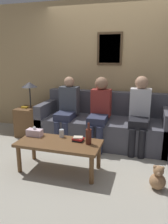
{
  "coord_description": "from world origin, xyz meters",
  "views": [
    {
      "loc": [
        0.74,
        -3.28,
        1.6
      ],
      "look_at": [
        -0.19,
        -0.1,
        0.72
      ],
      "focal_mm": 35.0,
      "sensor_mm": 36.0,
      "label": 1
    }
  ],
  "objects": [
    {
      "name": "person_left",
      "position": [
        -0.64,
        0.36,
        0.66
      ],
      "size": [
        0.34,
        0.61,
        1.2
      ],
      "color": "#2D334C",
      "rests_on": "ground_plane"
    },
    {
      "name": "ground_plane",
      "position": [
        0.0,
        0.0,
        0.0
      ],
      "size": [
        16.0,
        16.0,
        0.0
      ],
      "primitive_type": "plane",
      "color": "#ADA899"
    },
    {
      "name": "person_middle",
      "position": [
        -0.03,
        0.32,
        0.68
      ],
      "size": [
        0.34,
        0.62,
        1.22
      ],
      "color": "#2D334C",
      "rests_on": "ground_plane"
    },
    {
      "name": "wall_back",
      "position": [
        0.0,
        1.01,
        1.3
      ],
      "size": [
        9.0,
        0.08,
        2.6
      ],
      "color": "tan",
      "rests_on": "ground_plane"
    },
    {
      "name": "coffee_table",
      "position": [
        -0.38,
        -0.69,
        0.37
      ],
      "size": [
        1.16,
        0.53,
        0.43
      ],
      "color": "brown",
      "rests_on": "ground_plane"
    },
    {
      "name": "person_right",
      "position": [
        0.64,
        0.35,
        0.69
      ],
      "size": [
        0.34,
        0.6,
        1.25
      ],
      "color": "black",
      "rests_on": "ground_plane"
    },
    {
      "name": "teddy_bear",
      "position": [
        0.94,
        -0.77,
        0.13
      ],
      "size": [
        0.2,
        0.2,
        0.31
      ],
      "color": "#A87A51",
      "rests_on": "ground_plane"
    },
    {
      "name": "drinking_glass",
      "position": [
        -0.41,
        -0.5,
        0.48
      ],
      "size": [
        0.07,
        0.07,
        0.11
      ],
      "color": "silver",
      "rests_on": "coffee_table"
    },
    {
      "name": "couch_main",
      "position": [
        0.0,
        0.53,
        0.32
      ],
      "size": [
        2.33,
        0.91,
        0.91
      ],
      "color": "#4C4C56",
      "rests_on": "ground_plane"
    },
    {
      "name": "wine_bottle",
      "position": [
        0.03,
        -0.63,
        0.54
      ],
      "size": [
        0.08,
        0.08,
        0.3
      ],
      "color": "#562319",
      "rests_on": "coffee_table"
    },
    {
      "name": "side_table_with_lamp",
      "position": [
        -1.5,
        0.44,
        0.34
      ],
      "size": [
        0.45,
        0.45,
        1.08
      ],
      "color": "brown",
      "rests_on": "ground_plane"
    },
    {
      "name": "book_stack",
      "position": [
        -0.14,
        -0.58,
        0.45
      ],
      "size": [
        0.16,
        0.13,
        0.06
      ],
      "color": "black",
      "rests_on": "coffee_table"
    },
    {
      "name": "tissue_box",
      "position": [
        -0.82,
        -0.56,
        0.48
      ],
      "size": [
        0.23,
        0.12,
        0.15
      ],
      "color": "silver",
      "rests_on": "coffee_table"
    }
  ]
}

